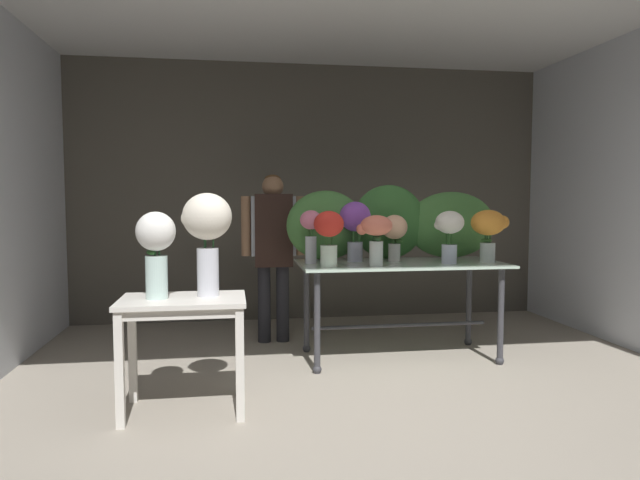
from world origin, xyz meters
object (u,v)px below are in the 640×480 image
(vase_violet_hydrangea, at_px, (355,223))
(vase_sunset_peonies, at_px, (489,228))
(vase_white_roses_tall, at_px, (156,247))
(vase_cream_lisianthus_tall, at_px, (207,229))
(display_table_glass, at_px, (400,279))
(florist, at_px, (273,240))
(vase_ivory_stock, at_px, (449,230))
(vase_coral_ranunculus, at_px, (376,233))
(vase_peach_dahlias, at_px, (394,232))
(vase_rosy_carnations, at_px, (311,231))
(side_table_white, at_px, (183,314))
(vase_scarlet_freesia, at_px, (329,233))

(vase_violet_hydrangea, relative_size, vase_sunset_peonies, 1.16)
(vase_white_roses_tall, relative_size, vase_cream_lisianthus_tall, 0.82)
(display_table_glass, height_order, florist, florist)
(vase_ivory_stock, height_order, vase_sunset_peonies, vase_sunset_peonies)
(florist, relative_size, vase_violet_hydrangea, 3.09)
(vase_violet_hydrangea, distance_m, vase_coral_ranunculus, 0.37)
(florist, height_order, vase_peach_dahlias, florist)
(display_table_glass, relative_size, vase_rosy_carnations, 3.90)
(vase_sunset_peonies, xyz_separation_m, vase_rosy_carnations, (-1.48, 0.13, -0.02))
(side_table_white, bearing_deg, vase_sunset_peonies, 19.23)
(vase_coral_ranunculus, bearing_deg, side_table_white, -153.39)
(florist, bearing_deg, vase_coral_ranunculus, -52.13)
(vase_ivory_stock, distance_m, vase_violet_hydrangea, 0.78)
(vase_rosy_carnations, xyz_separation_m, vase_white_roses_tall, (-1.10, -0.97, -0.04))
(vase_peach_dahlias, height_order, vase_coral_ranunculus, vase_coral_ranunculus)
(vase_violet_hydrangea, bearing_deg, vase_peach_dahlias, -10.06)
(vase_scarlet_freesia, relative_size, vase_ivory_stock, 1.01)
(vase_rosy_carnations, height_order, vase_white_roses_tall, vase_white_roses_tall)
(side_table_white, distance_m, vase_rosy_carnations, 1.43)
(vase_scarlet_freesia, distance_m, vase_rosy_carnations, 0.29)
(florist, distance_m, vase_peach_dahlias, 1.18)
(display_table_glass, relative_size, vase_ivory_stock, 3.94)
(vase_violet_hydrangea, relative_size, vase_white_roses_tall, 0.94)
(vase_ivory_stock, bearing_deg, vase_peach_dahlias, 154.87)
(vase_coral_ranunculus, relative_size, vase_cream_lisianthus_tall, 0.61)
(vase_ivory_stock, relative_size, vase_coral_ranunculus, 1.07)
(display_table_glass, distance_m, florist, 1.27)
(vase_scarlet_freesia, xyz_separation_m, vase_ivory_stock, (1.02, 0.11, 0.01))
(vase_scarlet_freesia, height_order, vase_violet_hydrangea, vase_violet_hydrangea)
(display_table_glass, height_order, vase_sunset_peonies, vase_sunset_peonies)
(florist, height_order, vase_ivory_stock, florist)
(vase_peach_dahlias, distance_m, vase_cream_lisianthus_tall, 1.79)
(vase_scarlet_freesia, bearing_deg, vase_coral_ranunculus, 1.56)
(vase_sunset_peonies, distance_m, vase_cream_lisianthus_tall, 2.41)
(vase_rosy_carnations, relative_size, vase_white_roses_tall, 0.81)
(vase_peach_dahlias, bearing_deg, vase_scarlet_freesia, -153.82)
(display_table_glass, bearing_deg, florist, 144.86)
(vase_peach_dahlias, distance_m, vase_white_roses_tall, 2.07)
(vase_peach_dahlias, bearing_deg, vase_coral_ranunculus, -129.25)
(vase_scarlet_freesia, distance_m, vase_cream_lisianthus_tall, 1.11)
(vase_scarlet_freesia, xyz_separation_m, vase_cream_lisianthus_tall, (-0.90, -0.65, 0.07))
(vase_ivory_stock, distance_m, vase_sunset_peonies, 0.36)
(vase_ivory_stock, bearing_deg, florist, 148.52)
(vase_cream_lisianthus_tall, bearing_deg, vase_scarlet_freesia, 35.99)
(vase_ivory_stock, relative_size, vase_rosy_carnations, 0.99)
(vase_sunset_peonies, bearing_deg, vase_rosy_carnations, 175.13)
(side_table_white, height_order, vase_rosy_carnations, vase_rosy_carnations)
(display_table_glass, bearing_deg, vase_peach_dahlias, 123.13)
(vase_peach_dahlias, bearing_deg, display_table_glass, -56.87)
(florist, xyz_separation_m, vase_rosy_carnations, (0.26, -0.69, 0.12))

